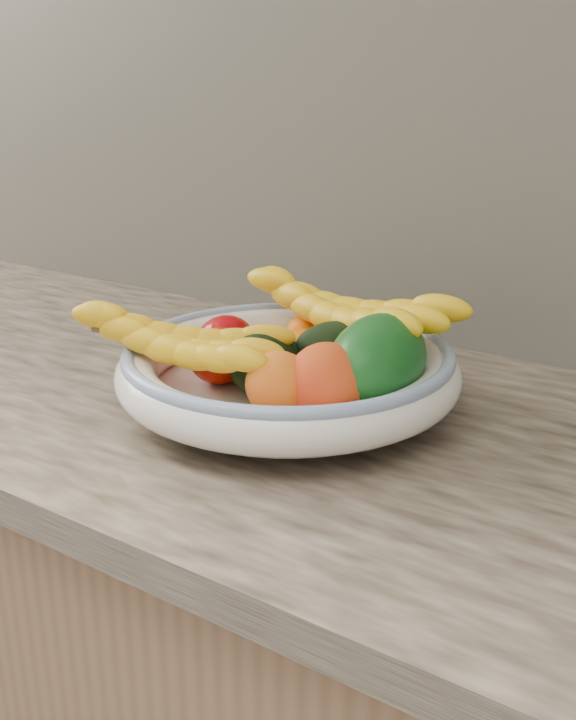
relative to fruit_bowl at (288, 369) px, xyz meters
The scene contains 15 objects.
kitchen_counter 0.49m from the fruit_bowl, 90.00° to the left, with size 2.44×0.66×1.40m.
fruit_bowl is the anchor object (origin of this frame).
clementine_back_left 0.12m from the fruit_bowl, 112.41° to the left, with size 0.05×0.05×0.05m, color orange.
clementine_back_right 0.10m from the fruit_bowl, 80.46° to the left, with size 0.05×0.05×0.05m, color #DA5B04.
clementine_back_mid 0.06m from the fruit_bowl, 105.63° to the left, with size 0.05×0.05×0.05m, color #F96905.
clementine_extra 0.10m from the fruit_bowl, 76.46° to the left, with size 0.05×0.05×0.05m, color #F26005.
tomato_left 0.10m from the fruit_bowl, behind, with size 0.07×0.07×0.06m, color #A80005.
tomato_near_left 0.08m from the fruit_bowl, 152.62° to the right, with size 0.07×0.07×0.07m, color #C01000.
avocado_center 0.03m from the fruit_bowl, 123.25° to the right, with size 0.08×0.11×0.08m, color black.
avocado_right 0.06m from the fruit_bowl, 50.85° to the left, with size 0.07×0.10×0.07m, color black.
green_mango 0.11m from the fruit_bowl, ahead, with size 0.10×0.15×0.11m, color #0D4914.
peach_front 0.09m from the fruit_bowl, 61.83° to the right, with size 0.07×0.07×0.07m, color orange.
peach_right 0.10m from the fruit_bowl, 32.82° to the right, with size 0.08×0.08×0.08m, color orange.
banana_bunch_back 0.11m from the fruit_bowl, 83.30° to the left, with size 0.32×0.12×0.09m, color yellow, non-canonical shape.
banana_bunch_front 0.13m from the fruit_bowl, 135.49° to the right, with size 0.27×0.11×0.07m, color yellow, non-canonical shape.
Camera 1 is at (0.48, 0.95, 1.26)m, focal length 40.00 mm.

